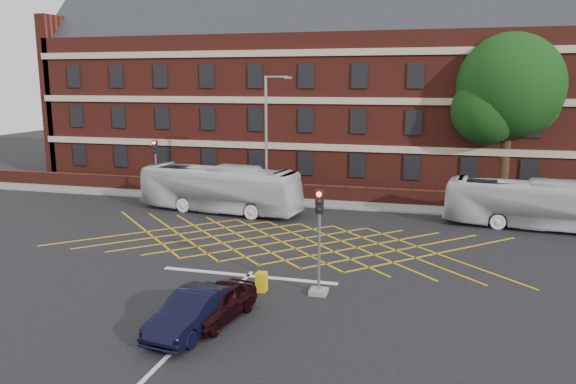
% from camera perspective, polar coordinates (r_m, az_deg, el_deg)
% --- Properties ---
extents(ground, '(120.00, 120.00, 0.00)m').
position_cam_1_polar(ground, '(28.15, -1.74, -6.19)').
color(ground, black).
rests_on(ground, ground).
extents(victorian_building, '(51.00, 12.17, 20.40)m').
position_cam_1_polar(victorian_building, '(48.31, 6.17, 10.43)').
color(victorian_building, '#5D2018').
rests_on(victorian_building, ground).
extents(boundary_wall, '(56.00, 0.50, 1.10)m').
position_cam_1_polar(boundary_wall, '(40.26, 3.60, -0.10)').
color(boundary_wall, '#4E1C14').
rests_on(boundary_wall, ground).
extents(far_pavement, '(60.00, 3.00, 0.12)m').
position_cam_1_polar(far_pavement, '(39.40, 3.30, -1.07)').
color(far_pavement, slate).
rests_on(far_pavement, ground).
extents(box_junction_hatching, '(8.22, 8.22, 0.02)m').
position_cam_1_polar(box_junction_hatching, '(29.99, -0.64, -5.08)').
color(box_junction_hatching, '#CC990C').
rests_on(box_junction_hatching, ground).
extents(stop_line, '(8.00, 0.30, 0.02)m').
position_cam_1_polar(stop_line, '(24.99, -4.08, -8.46)').
color(stop_line, silver).
rests_on(stop_line, ground).
extents(centre_line, '(0.15, 14.00, 0.02)m').
position_cam_1_polar(centre_line, '(19.44, -10.56, -14.57)').
color(centre_line, silver).
rests_on(centre_line, ground).
extents(bus_left, '(11.17, 4.07, 3.04)m').
position_cam_1_polar(bus_left, '(36.84, -6.95, 0.32)').
color(bus_left, silver).
rests_on(bus_left, ground).
extents(bus_right, '(10.39, 3.50, 2.84)m').
position_cam_1_polar(bus_right, '(35.42, 23.86, -1.16)').
color(bus_right, silver).
rests_on(bus_right, ground).
extents(car_navy, '(2.05, 4.37, 1.39)m').
position_cam_1_polar(car_navy, '(19.79, -9.58, -11.89)').
color(car_navy, black).
rests_on(car_navy, ground).
extents(car_maroon, '(2.20, 3.99, 1.28)m').
position_cam_1_polar(car_maroon, '(20.53, -7.21, -11.10)').
color(car_maroon, black).
rests_on(car_maroon, ground).
extents(deciduous_tree, '(7.57, 7.32, 11.75)m').
position_cam_1_polar(deciduous_tree, '(42.25, 21.49, 9.27)').
color(deciduous_tree, black).
rests_on(deciduous_tree, ground).
extents(traffic_light_near, '(0.70, 0.70, 4.27)m').
position_cam_1_polar(traffic_light_near, '(22.35, 3.17, -6.10)').
color(traffic_light_near, slate).
rests_on(traffic_light_near, ground).
extents(traffic_light_far, '(0.70, 0.70, 4.27)m').
position_cam_1_polar(traffic_light_far, '(41.48, -13.22, 1.66)').
color(traffic_light_far, slate).
rests_on(traffic_light_far, ground).
extents(street_lamp, '(2.25, 1.00, 8.75)m').
position_cam_1_polar(street_lamp, '(37.20, -2.11, 2.80)').
color(street_lamp, slate).
rests_on(street_lamp, ground).
extents(direction_signs, '(1.10, 0.16, 2.20)m').
position_cam_1_polar(direction_signs, '(43.63, -13.03, 1.61)').
color(direction_signs, gray).
rests_on(direction_signs, ground).
extents(utility_cabinet, '(0.41, 0.42, 0.80)m').
position_cam_1_polar(utility_cabinet, '(23.08, -2.71, -9.11)').
color(utility_cabinet, gold).
rests_on(utility_cabinet, ground).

